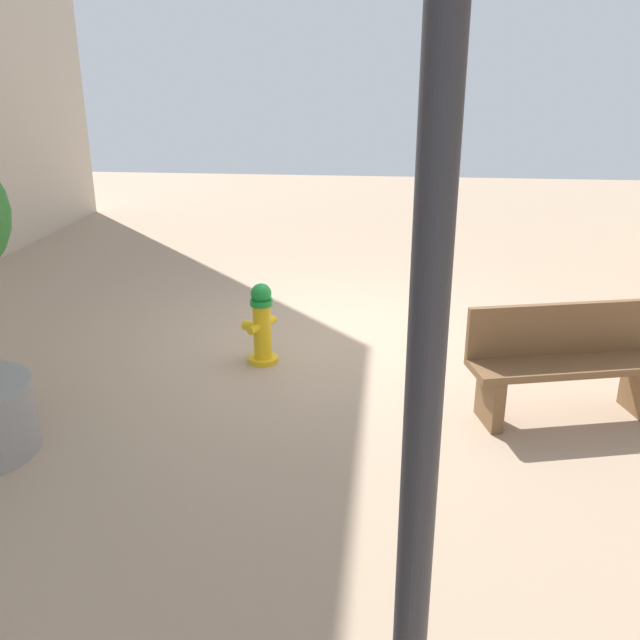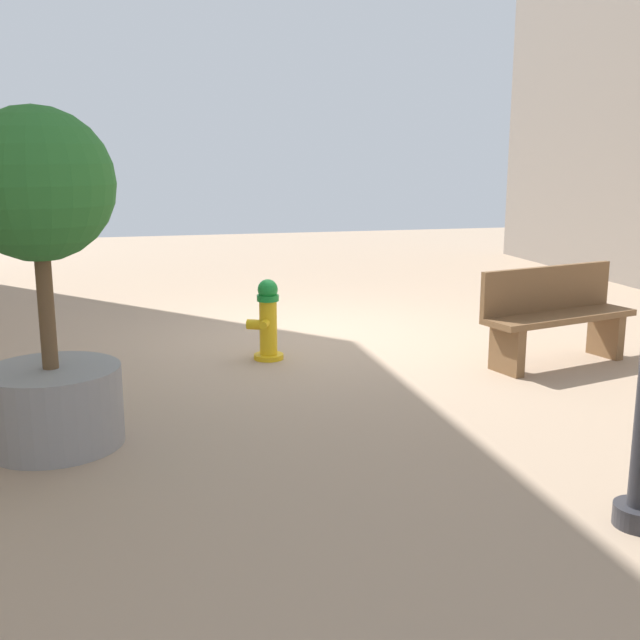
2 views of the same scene
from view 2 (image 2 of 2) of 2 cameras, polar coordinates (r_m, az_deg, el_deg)
name	(u,v)px [view 2 (image 2 of 2)]	position (r m, az deg, el deg)	size (l,w,h in m)	color
ground_plane	(322,337)	(8.65, 0.14, -1.27)	(23.40, 23.40, 0.00)	tan
fire_hydrant	(268,320)	(7.65, -3.94, 0.03)	(0.37, 0.39, 0.81)	gold
bench_near	(555,314)	(7.82, 17.14, 0.43)	(1.70, 0.83, 0.95)	brown
planter_tree	(42,258)	(5.51, -20.02, 4.36)	(1.03, 1.03, 2.34)	gray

